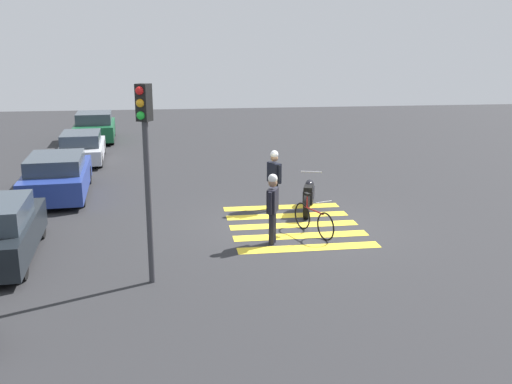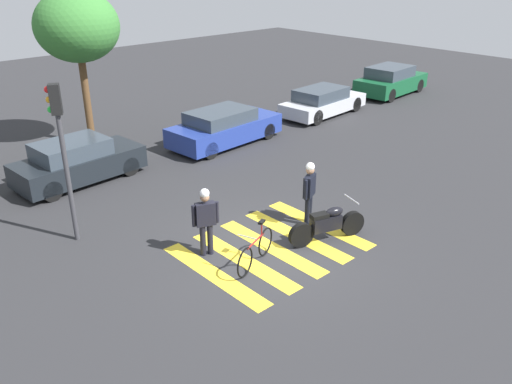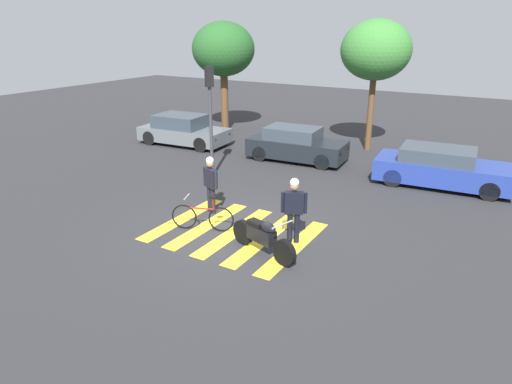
% 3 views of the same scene
% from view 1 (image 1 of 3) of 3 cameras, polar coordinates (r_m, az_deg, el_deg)
% --- Properties ---
extents(ground_plane, '(60.00, 60.00, 0.00)m').
position_cam_1_polar(ground_plane, '(15.48, 3.76, -3.30)').
color(ground_plane, '#2B2B2D').
extents(police_motorcycle, '(2.08, 0.90, 1.04)m').
position_cam_1_polar(police_motorcycle, '(16.69, 5.25, -0.37)').
color(police_motorcycle, black).
rests_on(police_motorcycle, ground_plane).
extents(leaning_bicycle, '(1.65, 0.69, 1.01)m').
position_cam_1_polar(leaning_bicycle, '(14.67, 5.70, -2.74)').
color(leaning_bicycle, black).
rests_on(leaning_bicycle, ground_plane).
extents(officer_on_foot, '(0.62, 0.36, 1.73)m').
position_cam_1_polar(officer_on_foot, '(13.76, 1.65, -1.20)').
color(officer_on_foot, black).
rests_on(officer_on_foot, ground_plane).
extents(officer_by_motorcycle, '(0.61, 0.37, 1.75)m').
position_cam_1_polar(officer_by_motorcycle, '(16.72, 1.81, 1.63)').
color(officer_by_motorcycle, black).
rests_on(officer_by_motorcycle, ground_plane).
extents(crosswalk_stripes, '(4.05, 3.44, 0.01)m').
position_cam_1_polar(crosswalk_stripes, '(15.47, 3.76, -3.28)').
color(crosswalk_stripes, yellow).
rests_on(crosswalk_stripes, ground_plane).
extents(car_blue_hatchback, '(4.58, 2.15, 1.35)m').
position_cam_1_polar(car_blue_hatchback, '(19.35, -19.06, 1.51)').
color(car_blue_hatchback, black).
rests_on(car_blue_hatchback, ground_plane).
extents(car_silver_sedan, '(4.41, 2.01, 1.23)m').
position_cam_1_polar(car_silver_sedan, '(24.92, -16.84, 4.26)').
color(car_silver_sedan, black).
rests_on(car_silver_sedan, ground_plane).
extents(car_green_compact, '(4.32, 2.18, 1.45)m').
position_cam_1_polar(car_green_compact, '(30.25, -15.65, 6.20)').
color(car_green_compact, black).
rests_on(car_green_compact, ground_plane).
extents(traffic_light_pole, '(0.36, 0.33, 3.98)m').
position_cam_1_polar(traffic_light_pole, '(11.26, -10.85, 3.91)').
color(traffic_light_pole, '#38383D').
rests_on(traffic_light_pole, ground_plane).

